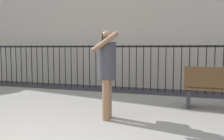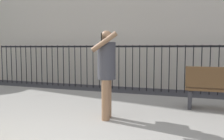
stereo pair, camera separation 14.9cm
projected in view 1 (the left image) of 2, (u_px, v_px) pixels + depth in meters
sidewalk at (92, 114)px, 5.29m from camera, size 28.00×4.40×0.15m
iron_fence at (133, 61)px, 8.71m from camera, size 12.03×0.04×1.60m
pedestrian_on_phone at (107, 68)px, 4.65m from camera, size 0.49×0.69×1.67m
street_bench at (223, 87)px, 5.30m from camera, size 1.60×0.45×0.95m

